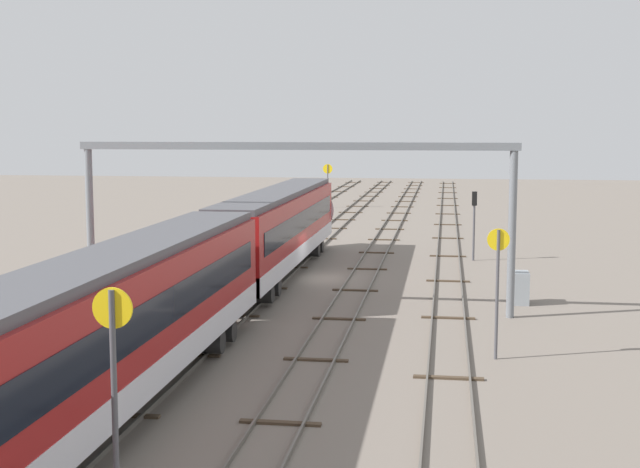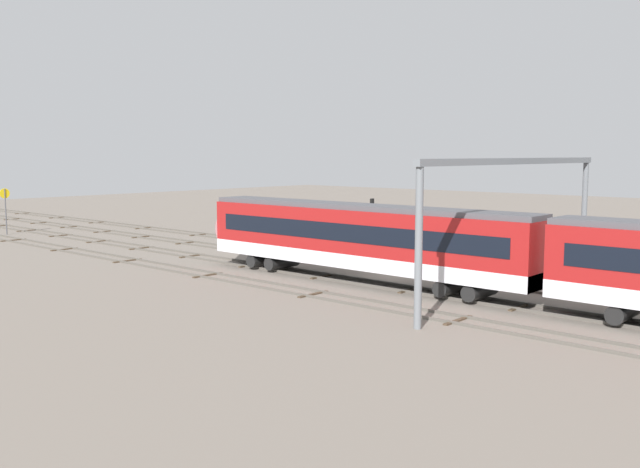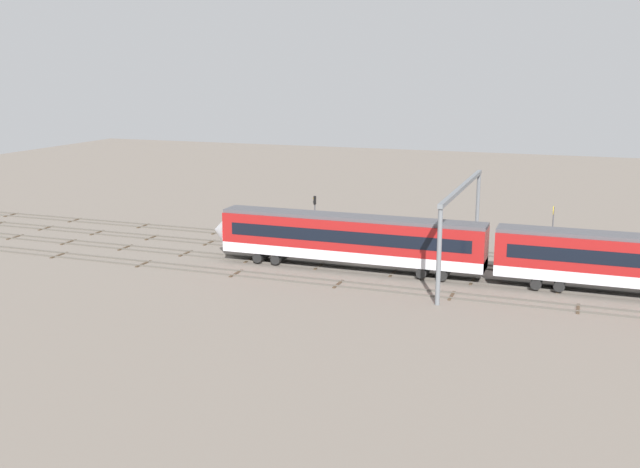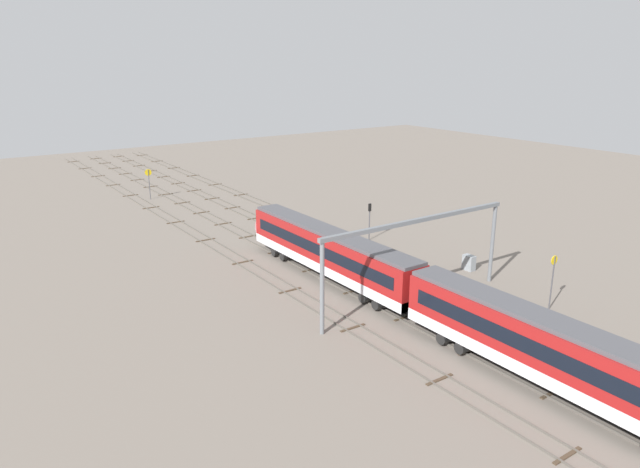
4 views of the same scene
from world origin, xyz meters
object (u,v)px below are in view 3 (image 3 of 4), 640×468
overhead_gantry (462,205)px  speed_sign_far_trackside (553,225)px  signal_light_trackside_approach (315,210)px  relay_cabinet (445,236)px

overhead_gantry → speed_sign_far_trackside: 11.89m
overhead_gantry → speed_sign_far_trackside: size_ratio=4.18×
speed_sign_far_trackside → signal_light_trackside_approach: bearing=0.3°
overhead_gantry → signal_light_trackside_approach: size_ratio=4.57×
overhead_gantry → relay_cabinet: size_ratio=12.96×
overhead_gantry → relay_cabinet: 12.31m
speed_sign_far_trackside → relay_cabinet: 10.95m
speed_sign_far_trackside → relay_cabinet: bearing=-9.4°
overhead_gantry → relay_cabinet: (3.25, -10.62, -5.31)m
signal_light_trackside_approach → relay_cabinet: bearing=-172.3°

